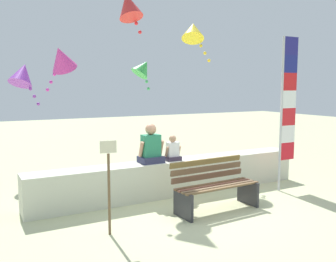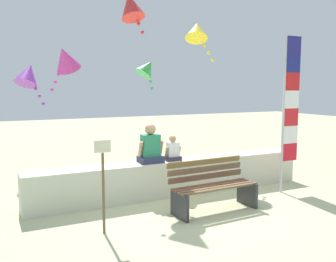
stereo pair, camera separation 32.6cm
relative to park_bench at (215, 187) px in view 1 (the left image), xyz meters
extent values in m
plane|color=#BDC191|center=(-0.14, 0.26, -0.41)|extent=(40.00, 40.00, 0.00)
cube|color=beige|center=(-0.14, 1.21, -0.06)|extent=(5.90, 0.55, 0.70)
cube|color=brown|center=(0.01, -0.25, 0.04)|extent=(1.57, 0.15, 0.03)
cube|color=brown|center=(0.01, -0.14, 0.04)|extent=(1.57, 0.15, 0.03)
cube|color=brown|center=(0.00, -0.03, 0.04)|extent=(1.57, 0.15, 0.03)
cube|color=brown|center=(0.00, 0.09, 0.04)|extent=(1.57, 0.15, 0.03)
cube|color=brown|center=(-0.01, 0.19, 0.16)|extent=(1.57, 0.13, 0.10)
cube|color=brown|center=(-0.01, 0.22, 0.29)|extent=(1.57, 0.13, 0.10)
cube|color=brown|center=(-0.01, 0.24, 0.42)|extent=(1.57, 0.13, 0.10)
cube|color=#2D2D33|center=(-0.72, -0.12, -0.19)|extent=(0.08, 0.53, 0.45)
cube|color=#2D2D33|center=(0.73, -0.05, -0.19)|extent=(0.08, 0.53, 0.45)
cube|color=#2C3050|center=(-0.67, 1.19, 0.35)|extent=(0.45, 0.37, 0.12)
cube|color=#2A845D|center=(-0.67, 1.19, 0.62)|extent=(0.35, 0.22, 0.43)
cylinder|color=tan|center=(-0.89, 1.17, 0.57)|extent=(0.07, 0.17, 0.31)
cylinder|color=tan|center=(-0.46, 1.17, 0.57)|extent=(0.07, 0.17, 0.31)
sphere|color=tan|center=(-0.67, 1.19, 0.95)|extent=(0.21, 0.21, 0.21)
cube|color=#392F44|center=(-0.19, 1.19, 0.33)|extent=(0.30, 0.25, 0.08)
cube|color=white|center=(-0.19, 1.19, 0.51)|extent=(0.23, 0.15, 0.29)
cylinder|color=tan|center=(-0.33, 1.18, 0.48)|extent=(0.05, 0.12, 0.21)
cylinder|color=tan|center=(-0.04, 1.18, 0.48)|extent=(0.05, 0.12, 0.21)
sphere|color=tan|center=(-0.19, 1.19, 0.73)|extent=(0.14, 0.14, 0.14)
cylinder|color=#B7B7BC|center=(1.90, 0.34, 1.18)|extent=(0.05, 0.05, 3.19)
cube|color=red|center=(2.12, 0.34, 0.41)|extent=(0.38, 0.02, 0.36)
cube|color=white|center=(2.12, 0.34, 0.78)|extent=(0.38, 0.02, 0.36)
cube|color=red|center=(2.12, 0.34, 1.14)|extent=(0.38, 0.02, 0.36)
cube|color=white|center=(2.12, 0.34, 1.50)|extent=(0.38, 0.02, 0.36)
cube|color=red|center=(2.12, 0.34, 1.87)|extent=(0.38, 0.02, 0.36)
cube|color=navy|center=(2.12, 0.34, 2.23)|extent=(0.38, 0.02, 0.36)
cube|color=navy|center=(2.12, 0.34, 2.60)|extent=(0.38, 0.02, 0.36)
cone|color=green|center=(0.30, 3.64, 2.25)|extent=(0.64, 0.50, 0.61)
sphere|color=#3FAD60|center=(0.30, 3.54, 2.07)|extent=(0.08, 0.08, 0.08)
sphere|color=#3FAD60|center=(0.31, 3.44, 1.89)|extent=(0.08, 0.08, 0.08)
sphere|color=#3FAD60|center=(0.31, 3.34, 1.71)|extent=(0.08, 0.08, 0.08)
cone|color=purple|center=(-2.56, 4.37, 2.07)|extent=(0.91, 0.92, 0.72)
sphere|color=purple|center=(-2.48, 4.30, 1.89)|extent=(0.08, 0.08, 0.08)
sphere|color=purple|center=(-2.41, 4.23, 1.71)|extent=(0.08, 0.08, 0.08)
sphere|color=purple|center=(-2.34, 4.16, 1.53)|extent=(0.08, 0.08, 0.08)
sphere|color=purple|center=(-2.27, 4.09, 1.35)|extent=(0.08, 0.08, 0.08)
cone|color=#DB3D9E|center=(-1.80, 3.56, 2.42)|extent=(0.96, 0.97, 0.76)
sphere|color=#D435B4|center=(-1.87, 3.63, 2.24)|extent=(0.08, 0.08, 0.08)
sphere|color=#D435B4|center=(-1.95, 3.70, 2.06)|extent=(0.08, 0.08, 0.08)
sphere|color=#D435B4|center=(-2.02, 3.77, 1.88)|extent=(0.08, 0.08, 0.08)
sphere|color=#D435B4|center=(-2.09, 3.84, 1.70)|extent=(0.08, 0.08, 0.08)
cone|color=red|center=(-0.58, 2.46, 3.52)|extent=(0.67, 0.79, 0.72)
sphere|color=red|center=(-0.48, 2.48, 3.34)|extent=(0.08, 0.08, 0.08)
sphere|color=red|center=(-0.38, 2.50, 3.16)|extent=(0.08, 0.08, 0.08)
sphere|color=red|center=(-0.28, 2.52, 2.98)|extent=(0.08, 0.08, 0.08)
cone|color=yellow|center=(1.21, 2.67, 3.13)|extent=(0.84, 0.88, 0.64)
sphere|color=yellow|center=(1.29, 2.62, 2.95)|extent=(0.08, 0.08, 0.08)
sphere|color=yellow|center=(1.38, 2.56, 2.77)|extent=(0.08, 0.08, 0.08)
sphere|color=yellow|center=(1.46, 2.51, 2.59)|extent=(0.08, 0.08, 0.08)
sphere|color=yellow|center=(1.54, 2.45, 2.41)|extent=(0.08, 0.08, 0.08)
cylinder|color=brown|center=(-2.03, -0.19, 0.19)|extent=(0.04, 0.04, 1.22)
cube|color=beige|center=(-2.03, -0.19, 0.90)|extent=(0.24, 0.05, 0.18)
camera|label=1|loc=(-3.81, -5.27, 1.76)|focal=39.87mm
camera|label=2|loc=(-3.52, -5.42, 1.76)|focal=39.87mm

